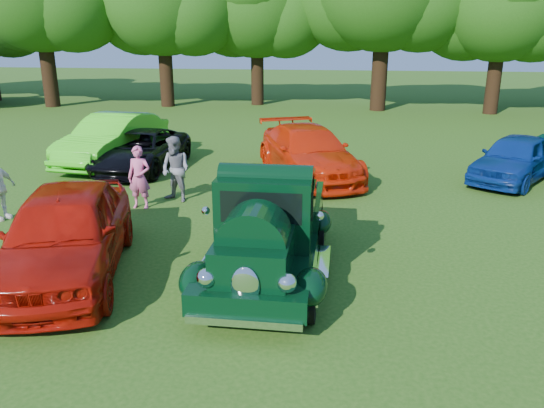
# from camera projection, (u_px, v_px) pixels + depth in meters

# --- Properties ---
(ground) EXTENTS (120.00, 120.00, 0.00)m
(ground) POSITION_uv_depth(u_px,v_px,m) (222.00, 289.00, 9.37)
(ground) COLOR #245012
(ground) RESTS_ON ground
(hero_pickup) EXTENTS (2.34, 5.03, 1.97)m
(hero_pickup) POSITION_uv_depth(u_px,v_px,m) (268.00, 230.00, 9.80)
(hero_pickup) COLOR black
(hero_pickup) RESTS_ON ground
(red_convertible) EXTENTS (3.27, 5.31, 1.69)m
(red_convertible) POSITION_uv_depth(u_px,v_px,m) (66.00, 233.00, 9.69)
(red_convertible) COLOR #A71007
(red_convertible) RESTS_ON ground
(back_car_lime) EXTENTS (2.39, 5.29, 1.68)m
(back_car_lime) POSITION_uv_depth(u_px,v_px,m) (114.00, 139.00, 18.25)
(back_car_lime) COLOR #3DDB1D
(back_car_lime) RESTS_ON ground
(back_car_black) EXTENTS (2.34, 4.71, 1.28)m
(back_car_black) POSITION_uv_depth(u_px,v_px,m) (141.00, 150.00, 17.47)
(back_car_black) COLOR black
(back_car_black) RESTS_ON ground
(back_car_orange) EXTENTS (4.11, 5.81, 1.56)m
(back_car_orange) POSITION_uv_depth(u_px,v_px,m) (308.00, 153.00, 16.52)
(back_car_orange) COLOR red
(back_car_orange) RESTS_ON ground
(back_car_blue) EXTENTS (3.72, 4.38, 1.42)m
(back_car_blue) POSITION_uv_depth(u_px,v_px,m) (515.00, 158.00, 16.07)
(back_car_blue) COLOR navy
(back_car_blue) RESTS_ON ground
(spectator_pink) EXTENTS (0.59, 0.39, 1.62)m
(spectator_pink) POSITION_uv_depth(u_px,v_px,m) (139.00, 177.00, 13.54)
(spectator_pink) COLOR #E15C90
(spectator_pink) RESTS_ON ground
(spectator_grey) EXTENTS (1.05, 0.96, 1.76)m
(spectator_grey) POSITION_uv_depth(u_px,v_px,m) (176.00, 169.00, 14.07)
(spectator_grey) COLOR gray
(spectator_grey) RESTS_ON ground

